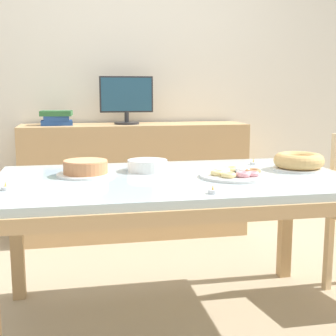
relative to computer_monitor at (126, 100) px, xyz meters
The scene contains 13 objects.
ground_plane 1.89m from the computer_monitor, 87.69° to the right, with size 12.00×12.00×0.00m, color tan.
wall_back 0.36m from the computer_monitor, 78.46° to the left, with size 8.00×0.10×2.60m, color silver.
dining_table 1.59m from the computer_monitor, 87.69° to the right, with size 1.76×1.03×0.76m.
sideboard 0.65m from the computer_monitor, ahead, with size 1.80×0.44×0.92m.
computer_monitor is the anchor object (origin of this frame).
book_stack 0.56m from the computer_monitor, behind, with size 0.25×0.20×0.11m.
cake_chocolate_round 1.49m from the computer_monitor, 104.64° to the right, with size 0.29×0.29×0.08m.
cake_golden_bundt 1.67m from the computer_monitor, 62.78° to the right, with size 0.27×0.27×0.09m.
pastry_platter 1.67m from the computer_monitor, 77.64° to the right, with size 0.35×0.35×0.04m.
plate_stack 1.37m from the computer_monitor, 91.96° to the right, with size 0.21×0.21×0.06m.
tealight_near_cakes 1.87m from the computer_monitor, 112.86° to the right, with size 0.04×0.04×0.04m.
tealight_near_front 1.41m from the computer_monitor, 64.93° to the right, with size 0.04×0.04×0.04m.
tealight_right_edge 1.96m from the computer_monitor, 86.08° to the right, with size 0.04×0.04×0.04m.
Camera 1 is at (-0.48, -2.21, 1.18)m, focal length 50.00 mm.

